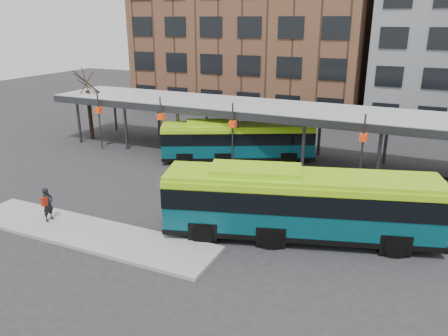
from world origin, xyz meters
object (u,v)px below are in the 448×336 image
at_px(bus_front, 299,202).
at_px(pedestrian, 48,204).
at_px(tree, 90,112).
at_px(bus_rear, 237,140).

height_order(bus_front, pedestrian, bus_front).
relative_size(tree, bus_front, 0.42).
distance_m(bus_front, pedestrian, 13.10).
xyz_separation_m(bus_front, pedestrian, (-12.47, -3.94, -0.79)).
bearing_deg(bus_rear, tree, 151.70).
bearing_deg(bus_front, pedestrian, -179.09).
xyz_separation_m(bus_rear, pedestrian, (-4.83, -14.23, -0.54)).
bearing_deg(pedestrian, tree, 32.51).
height_order(tree, bus_front, tree).
bearing_deg(tree, pedestrian, -56.54).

